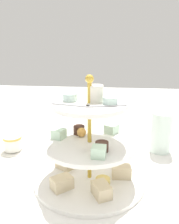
{
  "coord_description": "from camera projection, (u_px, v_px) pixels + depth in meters",
  "views": [
    {
      "loc": [
        0.06,
        -0.54,
        0.35
      ],
      "look_at": [
        0.0,
        0.0,
        0.18
      ],
      "focal_mm": 38.96,
      "sensor_mm": 36.0,
      "label": 1
    }
  ],
  "objects": [
    {
      "name": "butter_knife_right",
      "position": [
        75.0,
        132.0,
        0.94
      ],
      "size": [
        0.17,
        0.05,
        0.0
      ],
      "primitive_type": "cube",
      "rotation": [
        0.0,
        0.0,
        3.37
      ],
      "color": "silver",
      "rests_on": "ground_plane"
    },
    {
      "name": "ground_plane",
      "position": [
        90.0,
        180.0,
        0.63
      ],
      "size": [
        2.4,
        2.4,
        0.0
      ],
      "primitive_type": "plane",
      "color": "white"
    },
    {
      "name": "teacup_with_saucer",
      "position": [
        13.0,
        144.0,
        0.78
      ],
      "size": [
        0.09,
        0.09,
        0.05
      ],
      "color": "white",
      "rests_on": "ground_plane"
    },
    {
      "name": "water_glass_tall_right",
      "position": [
        161.0,
        132.0,
        0.77
      ],
      "size": [
        0.07,
        0.07,
        0.13
      ],
      "primitive_type": "cylinder",
      "color": "silver",
      "rests_on": "ground_plane"
    },
    {
      "name": "tiered_serving_stand",
      "position": [
        90.0,
        152.0,
        0.6
      ],
      "size": [
        0.28,
        0.28,
        0.27
      ],
      "color": "white",
      "rests_on": "ground_plane"
    }
  ]
}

